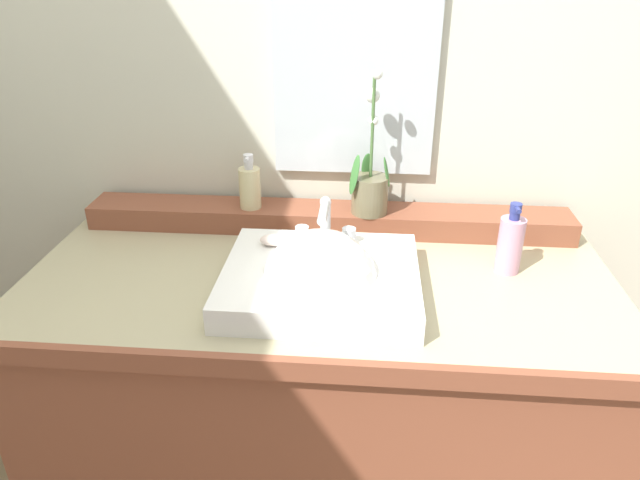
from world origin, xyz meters
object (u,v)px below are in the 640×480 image
at_px(potted_plant, 370,185).
at_px(soap_dispenser, 250,186).
at_px(soap_bar, 275,240).
at_px(lotion_bottle, 510,244).
at_px(sink_basin, 320,284).

height_order(potted_plant, soap_dispenser, potted_plant).
bearing_deg(potted_plant, soap_bar, -136.42).
bearing_deg(soap_dispenser, soap_bar, -65.34).
height_order(soap_bar, lotion_bottle, lotion_bottle).
xyz_separation_m(soap_dispenser, lotion_bottle, (0.64, -0.18, -0.05)).
relative_size(potted_plant, soap_dispenser, 2.54).
distance_m(potted_plant, lotion_bottle, 0.37).
bearing_deg(sink_basin, potted_plant, 72.47).
height_order(potted_plant, lotion_bottle, potted_plant).
height_order(sink_basin, soap_bar, sink_basin).
xyz_separation_m(sink_basin, soap_bar, (-0.12, 0.11, 0.05)).
height_order(sink_basin, soap_dispenser, soap_dispenser).
xyz_separation_m(soap_bar, soap_dispenser, (-0.10, 0.21, 0.05)).
xyz_separation_m(potted_plant, soap_dispenser, (-0.31, 0.01, -0.02)).
bearing_deg(lotion_bottle, potted_plant, 151.60).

